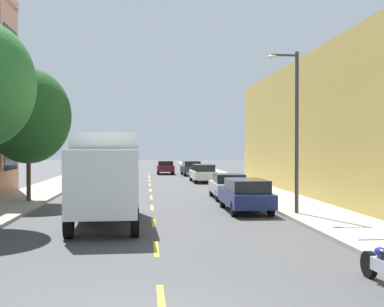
# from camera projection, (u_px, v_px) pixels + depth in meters

# --- Properties ---
(ground_plane) EXTENTS (160.00, 160.00, 0.00)m
(ground_plane) POSITION_uv_depth(u_px,v_px,m) (150.00, 187.00, 37.57)
(ground_plane) COLOR #424244
(sidewalk_left) EXTENTS (3.20, 120.00, 0.14)m
(sidewalk_left) POSITION_uv_depth(u_px,v_px,m) (47.00, 189.00, 34.94)
(sidewalk_left) COLOR #A39E93
(sidewalk_left) RESTS_ON ground_plane
(sidewalk_right) EXTENTS (3.20, 120.00, 0.14)m
(sidewalk_right) POSITION_uv_depth(u_px,v_px,m) (250.00, 187.00, 36.22)
(sidewalk_right) COLOR #A39E93
(sidewalk_right) RESTS_ON ground_plane
(lane_centerline_dashes) EXTENTS (0.14, 47.20, 0.01)m
(lane_centerline_dashes) POSITION_uv_depth(u_px,v_px,m) (151.00, 193.00, 32.09)
(lane_centerline_dashes) COLOR yellow
(lane_centerline_dashes) RESTS_ON ground_plane
(street_tree_third) EXTENTS (4.40, 4.40, 6.91)m
(street_tree_third) POSITION_uv_depth(u_px,v_px,m) (28.00, 116.00, 26.40)
(street_tree_third) COLOR #47331E
(street_tree_third) RESTS_ON sidewalk_left
(street_lamp) EXTENTS (1.35, 0.28, 6.85)m
(street_lamp) POSITION_uv_depth(u_px,v_px,m) (293.00, 120.00, 21.51)
(street_lamp) COLOR #38383D
(street_lamp) RESTS_ON sidewalk_right
(delivery_box_truck) EXTENTS (2.60, 7.42, 3.46)m
(delivery_box_truck) POSITION_uv_depth(u_px,v_px,m) (106.00, 173.00, 19.45)
(delivery_box_truck) COLOR white
(delivery_box_truck) RESTS_ON ground_plane
(parked_sedan_sky) EXTENTS (1.93, 4.55, 1.43)m
(parked_sedan_sky) POSITION_uv_depth(u_px,v_px,m) (111.00, 166.00, 58.47)
(parked_sedan_sky) COLOR #7A9EC6
(parked_sedan_sky) RESTS_ON ground_plane
(parked_wagon_navy) EXTENTS (1.82, 4.70, 1.50)m
(parked_wagon_navy) POSITION_uv_depth(u_px,v_px,m) (246.00, 194.00, 22.98)
(parked_wagon_navy) COLOR navy
(parked_wagon_navy) RESTS_ON ground_plane
(parked_wagon_white) EXTENTS (1.93, 4.74, 1.50)m
(parked_wagon_white) POSITION_uv_depth(u_px,v_px,m) (203.00, 173.00, 42.32)
(parked_wagon_white) COLOR silver
(parked_wagon_white) RESTS_ON ground_plane
(parked_hatchback_orange) EXTENTS (1.76, 4.01, 1.50)m
(parked_hatchback_orange) POSITION_uv_depth(u_px,v_px,m) (105.00, 169.00, 49.98)
(parked_hatchback_orange) COLOR orange
(parked_hatchback_orange) RESTS_ON ground_plane
(parked_sedan_silver) EXTENTS (1.87, 4.53, 1.43)m
(parked_sedan_silver) POSITION_uv_depth(u_px,v_px,m) (228.00, 186.00, 28.81)
(parked_sedan_silver) COLOR #B2B5BA
(parked_sedan_silver) RESTS_ON ground_plane
(parked_sedan_black) EXTENTS (1.93, 4.55, 1.43)m
(parked_sedan_black) POSITION_uv_depth(u_px,v_px,m) (99.00, 173.00, 43.14)
(parked_sedan_black) COLOR black
(parked_sedan_black) RESTS_ON ground_plane
(parked_hatchback_champagne) EXTENTS (1.83, 4.04, 1.50)m
(parked_hatchback_champagne) POSITION_uv_depth(u_px,v_px,m) (92.00, 177.00, 36.74)
(parked_hatchback_champagne) COLOR tan
(parked_hatchback_champagne) RESTS_ON ground_plane
(parked_wagon_charcoal) EXTENTS (1.94, 4.74, 1.50)m
(parked_wagon_charcoal) POSITION_uv_depth(u_px,v_px,m) (191.00, 168.00, 52.48)
(parked_wagon_charcoal) COLOR #333338
(parked_wagon_charcoal) RESTS_ON ground_plane
(moving_burgundy_sedan) EXTENTS (1.80, 4.50, 1.43)m
(moving_burgundy_sedan) POSITION_uv_depth(u_px,v_px,m) (165.00, 167.00, 55.22)
(moving_burgundy_sedan) COLOR maroon
(moving_burgundy_sedan) RESTS_ON ground_plane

